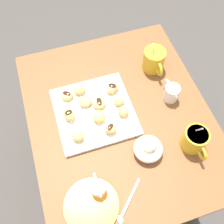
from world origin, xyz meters
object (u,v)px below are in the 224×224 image
beignet_9 (69,115)px  cream_pitcher_white (171,92)px  coffee_mug_mustard_left (154,60)px  beignet_3 (78,136)px  chocolate_sauce_pitcher (98,188)px  beignet_5 (110,129)px  beignet_0 (112,88)px  coffee_mug_mustard_right (195,140)px  pastry_plate_square (94,112)px  beignet_8 (85,101)px  beignet_6 (99,103)px  dining_table (119,133)px  saucer_orange_left (91,206)px  ice_cream_bowl (148,148)px  beignet_1 (79,89)px  beignet_7 (119,101)px  beignet_10 (99,117)px  beignet_4 (124,112)px  beignet_2 (67,95)px

beignet_9 → cream_pitcher_white: bearing=86.4°
coffee_mug_mustard_left → beignet_3: coffee_mug_mustard_left is taller
chocolate_sauce_pitcher → beignet_5: chocolate_sauce_pitcher is taller
beignet_3 → beignet_5: bearing=86.1°
beignet_3 → beignet_0: bearing=131.6°
coffee_mug_mustard_right → pastry_plate_square: bearing=-128.4°
beignet_5 → coffee_mug_mustard_right: bearing=62.9°
coffee_mug_mustard_right → beignet_8: coffee_mug_mustard_right is taller
beignet_3 → beignet_6: bearing=134.7°
beignet_3 → beignet_8: size_ratio=0.87×
dining_table → saucer_orange_left: saucer_orange_left is taller
pastry_plate_square → beignet_6: size_ratio=5.56×
beignet_6 → dining_table: bearing=44.1°
cream_pitcher_white → beignet_9: cream_pitcher_white is taller
ice_cream_bowl → beignet_1: 0.37m
pastry_plate_square → saucer_orange_left: (0.34, -0.11, -0.00)m
beignet_7 → beignet_9: (0.00, -0.20, 0.00)m
beignet_9 → coffee_mug_mustard_left: bearing=109.4°
beignet_6 → beignet_0: bearing=125.9°
beignet_10 → beignet_4: bearing=83.9°
beignet_3 → beignet_6: 0.16m
coffee_mug_mustard_right → beignet_8: 0.44m
beignet_3 → beignet_4: size_ratio=1.11×
beignet_6 → saucer_orange_left: bearing=-20.5°
cream_pitcher_white → pastry_plate_square: bearing=-94.6°
beignet_1 → beignet_3: 0.21m
coffee_mug_mustard_left → saucer_orange_left: 0.64m
saucer_orange_left → beignet_10: size_ratio=3.63×
beignet_2 → beignet_0: bearing=82.6°
cream_pitcher_white → beignet_5: bearing=-74.4°
ice_cream_bowl → saucer_orange_left: 0.28m
cream_pitcher_white → beignet_9: bearing=-93.6°
cream_pitcher_white → chocolate_sauce_pitcher: size_ratio=1.14×
dining_table → chocolate_sauce_pitcher: chocolate_sauce_pitcher is taller
beignet_0 → beignet_6: beignet_0 is taller
beignet_5 → beignet_0: bearing=159.9°
ice_cream_bowl → beignet_2: size_ratio=2.19×
beignet_1 → beignet_3: bearing=-16.0°
coffee_mug_mustard_right → chocolate_sauce_pitcher: coffee_mug_mustard_right is taller
coffee_mug_mustard_left → saucer_orange_left: size_ratio=0.80×
beignet_3 → beignet_8: (-0.14, 0.07, -0.00)m
ice_cream_bowl → beignet_10: (-0.18, -0.13, 0.00)m
beignet_1 → beignet_10: (0.15, 0.04, 0.00)m
beignet_6 → beignet_10: bearing=-17.2°
pastry_plate_square → cream_pitcher_white: cream_pitcher_white is taller
beignet_3 → beignet_10: bearing=118.7°
cream_pitcher_white → beignet_9: size_ratio=1.95×
beignet_2 → ice_cream_bowl: bearing=35.7°
coffee_mug_mustard_right → beignet_0: coffee_mug_mustard_right is taller
beignet_0 → beignet_7: size_ratio=1.32×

